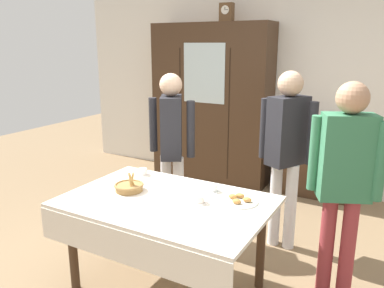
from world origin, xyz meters
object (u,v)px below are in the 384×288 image
Objects in this scene: tea_cup_near_right at (143,172)px; tea_cup_center at (199,200)px; book_stack at (316,128)px; wall_cabinet at (211,104)px; tea_cup_near_left at (213,188)px; spoon_mid_left at (108,201)px; spoon_far_left at (172,209)px; person_behind_table_right at (345,173)px; bookshelf_low at (313,164)px; bread_basket at (129,187)px; person_behind_table_left at (287,143)px; pastry_plate at (239,200)px; dining_table at (164,214)px; person_by_cabinet at (172,138)px; mantel_clock at (227,12)px; spoon_back_edge at (133,207)px.

tea_cup_near_right is 0.81m from tea_cup_center.
wall_cabinet is at bearing -178.01° from book_stack.
tea_cup_near_left is 0.82m from spoon_mid_left.
spoon_far_left is 0.07× the size of person_behind_table_right.
book_stack is at bearing 81.90° from tea_cup_near_left.
wall_cabinet is 2.52m from tea_cup_near_left.
wall_cabinet is at bearing -178.01° from bookshelf_low.
spoon_mid_left is at bearing -107.86° from bookshelf_low.
wall_cabinet reaches higher than bread_basket.
person_behind_table_right is 0.83m from person_behind_table_left.
tea_cup_near_right reaches higher than spoon_mid_left.
wall_cabinet reaches higher than bookshelf_low.
spoon_far_left is (0.49, -0.13, -0.03)m from bread_basket.
tea_cup_near_right is (-0.73, 0.05, 0.00)m from tea_cup_near_left.
tea_cup_center is at bearing -146.82° from pastry_plate.
book_stack reaches higher than dining_table.
tea_cup_center is at bearing -108.23° from person_behind_table_left.
bread_basket is 1.65m from person_behind_table_right.
tea_cup_near_right is at bearing 110.08° from bread_basket.
bookshelf_low is at bearing 91.44° from person_behind_table_left.
person_by_cabinet is at bearing 122.39° from spoon_far_left.
person_behind_table_left is (1.09, 0.74, 0.24)m from tea_cup_near_right.
mantel_clock is at bearing -0.18° from wall_cabinet.
wall_cabinet is 2.91m from spoon_back_edge.
spoon_mid_left is 0.07× the size of person_behind_table_right.
book_stack is 1.74× the size of tea_cup_near_left.
bread_basket is (-0.61, -0.06, 0.01)m from tea_cup_center.
dining_table is 6.50× the size of mantel_clock.
pastry_plate is (0.25, 0.16, -0.01)m from tea_cup_center.
wall_cabinet is (-0.90, 2.59, 0.44)m from dining_table.
wall_cabinet is 1.47m from book_stack.
bread_basket reaches higher than tea_cup_near_left.
spoon_far_left is 0.29m from spoon_back_edge.
person_by_cabinet is at bearing 133.09° from tea_cup_center.
person_behind_table_right is at bearing -44.19° from wall_cabinet.
tea_cup_near_left is 0.08× the size of person_behind_table_left.
bookshelf_low reaches higher than spoon_back_edge.
mantel_clock is 1.06× the size of book_stack.
tea_cup_near_left is 0.73m from tea_cup_near_right.
mantel_clock reaches higher than spoon_mid_left.
tea_cup_near_left is 1.09× the size of spoon_far_left.
tea_cup_near_right is 1.09× the size of spoon_mid_left.
mantel_clock is at bearing 117.17° from pastry_plate.
pastry_plate is (0.87, 0.22, -0.02)m from bread_basket.
bookshelf_low is at bearing 83.08° from tea_cup_center.
person_by_cabinet is at bearing 108.00° from spoon_back_edge.
spoon_far_left is at bearing -122.48° from tea_cup_center.
bookshelf_low is at bearing 72.14° from spoon_mid_left.
tea_cup_near_left is at bearing -114.57° from person_behind_table_left.
tea_cup_near_right is 0.80m from spoon_far_left.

